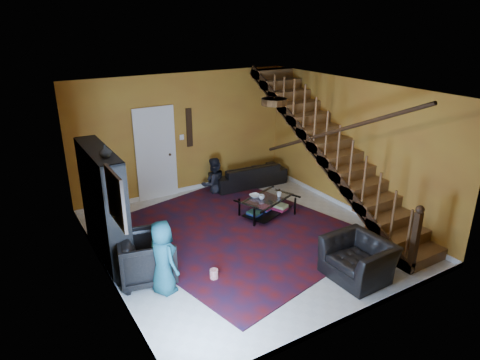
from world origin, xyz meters
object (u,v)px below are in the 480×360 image
object	(u,v)px
bookshelf	(105,208)
sofa	(248,175)
armchair_left	(147,257)
coffee_table	(267,206)
armchair_right	(358,259)

from	to	relation	value
bookshelf	sofa	distance (m)	4.31
armchair_left	coffee_table	xyz separation A→B (m)	(2.94, 0.92, -0.16)
bookshelf	armchair_left	xyz separation A→B (m)	(0.35, -0.94, -0.57)
sofa	armchair_right	xyz separation A→B (m)	(-0.63, -4.32, 0.05)
armchair_left	armchair_right	xyz separation A→B (m)	(2.92, -1.68, -0.07)
bookshelf	armchair_right	bearing A→B (deg)	-38.67
sofa	armchair_left	distance (m)	4.42
sofa	coffee_table	world-z (taller)	sofa
bookshelf	armchair_right	xyz separation A→B (m)	(3.27, -2.62, -0.64)
armchair_right	coffee_table	bearing A→B (deg)	178.05
bookshelf	armchair_right	distance (m)	4.24
coffee_table	armchair_right	bearing A→B (deg)	-90.54
bookshelf	coffee_table	distance (m)	3.38
bookshelf	armchair_right	world-z (taller)	bookshelf
sofa	coffee_table	distance (m)	1.82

